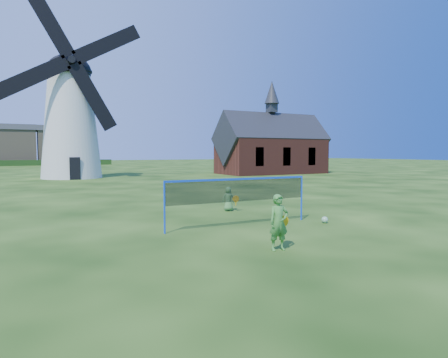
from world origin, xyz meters
name	(u,v)px	position (x,y,z in m)	size (l,w,h in m)	color
ground	(226,228)	(0.00, 0.00, 0.00)	(220.00, 220.00, 0.00)	black
windmill	(70,117)	(-1.88, 27.21, 5.61)	(12.07, 5.33, 16.33)	silver
chapel	(271,148)	(18.82, 25.12, 2.89)	(12.14, 5.89, 10.27)	#5F2A1F
badminton_net	(239,191)	(0.51, 0.02, 1.14)	(5.05, 0.05, 1.55)	blue
player_girl	(279,222)	(-0.14, -3.05, 0.68)	(0.69, 0.39, 1.36)	#438A37
player_boy	(229,199)	(1.69, 3.01, 0.49)	(0.63, 0.45, 0.98)	#508E44
play_ball	(325,220)	(3.32, -0.83, 0.11)	(0.22, 0.22, 0.22)	green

